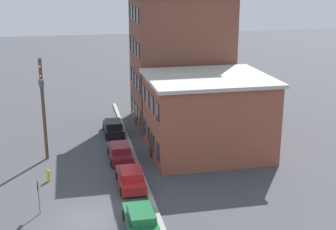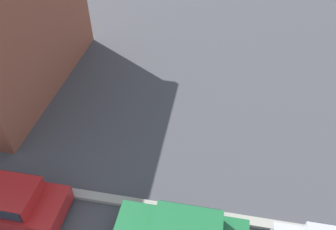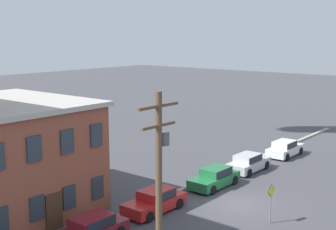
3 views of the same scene
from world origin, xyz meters
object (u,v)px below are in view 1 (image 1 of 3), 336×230
object	(u,v)px
car_red	(131,177)
caution_sign	(38,192)
fire_hydrant	(48,175)
utility_pole	(43,104)
car_black	(113,127)
car_green	(141,220)
car_maroon	(120,151)

from	to	relation	value
car_red	caution_sign	bearing A→B (deg)	-66.18
caution_sign	fire_hydrant	bearing A→B (deg)	175.33
caution_sign	utility_pole	bearing A→B (deg)	179.08
car_black	fire_hydrant	distance (m)	11.76
car_green	car_maroon	bearing A→B (deg)	179.77
caution_sign	utility_pole	world-z (taller)	utility_pole
car_green	utility_pole	xyz separation A→B (m)	(-13.48, -6.12, 4.20)
car_red	car_maroon	bearing A→B (deg)	-178.19
car_black	car_green	distance (m)	18.78
car_black	caution_sign	bearing A→B (deg)	-22.94
car_red	car_green	world-z (taller)	same
car_red	car_green	distance (m)	6.43
car_maroon	car_green	size ratio (longest dim) A/B	1.00
utility_pole	car_green	bearing A→B (deg)	24.43
car_black	car_red	xyz separation A→B (m)	(12.35, 0.06, 0.00)
car_maroon	car_red	xyz separation A→B (m)	(5.54, 0.17, 0.00)
car_red	fire_hydrant	bearing A→B (deg)	-110.29
car_red	caution_sign	distance (m)	7.16
caution_sign	fire_hydrant	xyz separation A→B (m)	(-5.12, 0.42, -1.11)
car_maroon	utility_pole	size ratio (longest dim) A/B	0.50
car_maroon	fire_hydrant	distance (m)	6.77
car_red	caution_sign	size ratio (longest dim) A/B	1.81
car_red	car_black	bearing A→B (deg)	-179.72
utility_pole	fire_hydrant	bearing A→B (deg)	3.10
car_black	car_maroon	size ratio (longest dim) A/B	1.00
utility_pole	car_maroon	bearing A→B (deg)	76.24
car_green	utility_pole	distance (m)	15.39
car_black	car_maroon	bearing A→B (deg)	-0.95
car_black	car_red	distance (m)	12.35
car_maroon	car_green	xyz separation A→B (m)	(11.97, -0.05, 0.00)
caution_sign	car_green	bearing A→B (deg)	60.46
car_maroon	fire_hydrant	bearing A→B (deg)	-60.91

